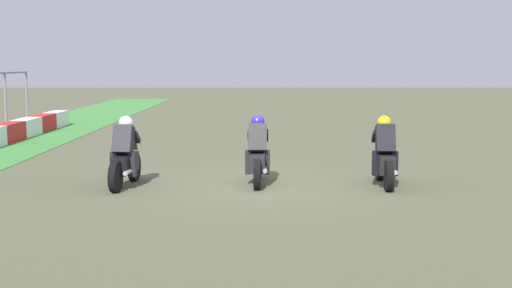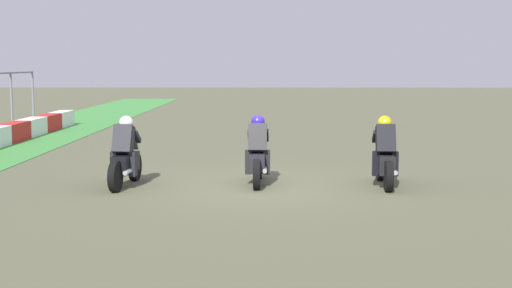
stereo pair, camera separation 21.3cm
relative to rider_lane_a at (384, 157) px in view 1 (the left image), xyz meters
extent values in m
plane|color=#54553D|center=(-0.01, 2.69, -0.62)|extent=(120.00, 120.00, 0.00)
cube|color=red|center=(8.21, 11.05, -0.30)|extent=(1.79, 0.60, 0.64)
cube|color=white|center=(10.04, 11.05, -0.30)|extent=(1.79, 0.60, 0.64)
cube|color=red|center=(11.86, 11.05, -0.30)|extent=(1.79, 0.60, 0.64)
cube|color=white|center=(13.69, 11.05, -0.30)|extent=(1.79, 0.60, 0.64)
cylinder|color=slate|center=(12.78, 12.77, 0.52)|extent=(0.10, 0.10, 2.29)
cylinder|color=slate|center=(15.33, 12.77, 0.52)|extent=(0.10, 0.10, 2.29)
cylinder|color=black|center=(0.70, -0.03, -0.30)|extent=(0.65, 0.17, 0.64)
cylinder|color=black|center=(-0.70, 0.03, -0.30)|extent=(0.65, 0.17, 0.64)
cube|color=black|center=(0.00, 0.00, -0.12)|extent=(1.11, 0.37, 0.40)
ellipsoid|color=black|center=(0.10, 0.00, 0.18)|extent=(0.49, 0.32, 0.24)
cube|color=red|center=(-0.51, 0.03, -0.10)|extent=(0.07, 0.16, 0.08)
cylinder|color=#A5A5AD|center=(-0.35, -0.14, -0.25)|extent=(0.42, 0.12, 0.10)
cube|color=black|center=(-0.10, 0.01, 0.40)|extent=(0.50, 0.42, 0.66)
sphere|color=gold|center=(0.12, 0.00, 0.74)|extent=(0.31, 0.31, 0.30)
cube|color=#765360|center=(0.50, -0.02, 0.22)|extent=(0.17, 0.27, 0.23)
cube|color=black|center=(-0.11, 0.21, -0.12)|extent=(0.19, 0.15, 0.52)
cube|color=black|center=(-0.13, -0.19, -0.12)|extent=(0.19, 0.15, 0.52)
cube|color=black|center=(0.29, 0.17, 0.42)|extent=(0.39, 0.12, 0.31)
cube|color=black|center=(0.27, -0.19, 0.42)|extent=(0.39, 0.12, 0.31)
cylinder|color=black|center=(0.90, 2.71, -0.30)|extent=(0.64, 0.15, 0.64)
cylinder|color=black|center=(-0.50, 2.74, -0.30)|extent=(0.64, 0.15, 0.64)
cube|color=#24242C|center=(0.20, 2.73, -0.12)|extent=(1.11, 0.34, 0.40)
ellipsoid|color=#24242C|center=(0.30, 2.73, 0.18)|extent=(0.49, 0.31, 0.24)
cube|color=red|center=(-0.31, 2.74, -0.10)|extent=(0.06, 0.16, 0.08)
cylinder|color=#A5A5AD|center=(-0.15, 2.58, -0.25)|extent=(0.42, 0.11, 0.10)
cube|color=black|center=(0.10, 2.73, 0.40)|extent=(0.49, 0.41, 0.66)
sphere|color=#2E1DC0|center=(0.32, 2.73, 0.74)|extent=(0.31, 0.31, 0.30)
cube|color=#398055|center=(0.70, 2.72, 0.22)|extent=(0.16, 0.26, 0.23)
cube|color=black|center=(0.09, 2.93, -0.12)|extent=(0.18, 0.14, 0.52)
cube|color=black|center=(0.08, 2.53, -0.12)|extent=(0.18, 0.14, 0.52)
cube|color=black|center=(0.49, 2.90, 0.42)|extent=(0.39, 0.11, 0.31)
cube|color=black|center=(0.48, 2.54, 0.42)|extent=(0.39, 0.11, 0.31)
cylinder|color=black|center=(0.59, 5.50, -0.30)|extent=(0.65, 0.20, 0.64)
cylinder|color=black|center=(-0.80, 5.63, -0.30)|extent=(0.65, 0.20, 0.64)
cube|color=black|center=(-0.10, 5.57, -0.12)|extent=(1.13, 0.43, 0.40)
ellipsoid|color=black|center=(0.00, 5.56, 0.18)|extent=(0.51, 0.35, 0.24)
cube|color=red|center=(-0.61, 5.61, -0.10)|extent=(0.08, 0.17, 0.08)
cylinder|color=#A5A5AD|center=(-0.47, 5.44, -0.25)|extent=(0.43, 0.14, 0.10)
cube|color=black|center=(-0.20, 5.57, 0.40)|extent=(0.52, 0.45, 0.66)
sphere|color=silver|center=(0.01, 5.55, 0.74)|extent=(0.33, 0.33, 0.30)
cube|color=#5B7657|center=(0.39, 5.52, 0.22)|extent=(0.18, 0.27, 0.23)
cube|color=black|center=(-0.20, 5.78, -0.12)|extent=(0.19, 0.16, 0.52)
cube|color=black|center=(-0.24, 5.38, -0.12)|extent=(0.19, 0.16, 0.52)
cube|color=black|center=(0.19, 5.72, 0.42)|extent=(0.39, 0.14, 0.31)
cube|color=black|center=(0.16, 5.36, 0.42)|extent=(0.39, 0.14, 0.31)
camera|label=1|loc=(-14.62, 2.77, 2.00)|focal=48.19mm
camera|label=2|loc=(-14.62, 2.56, 2.00)|focal=48.19mm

